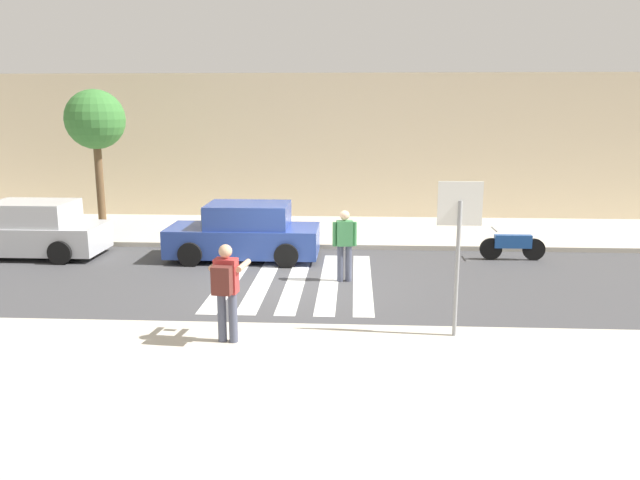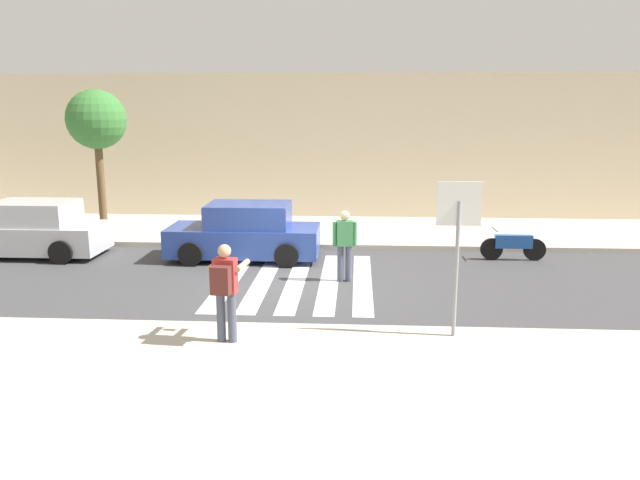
% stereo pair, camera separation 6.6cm
% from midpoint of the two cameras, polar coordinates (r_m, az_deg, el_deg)
% --- Properties ---
extents(ground_plane, '(120.00, 120.00, 0.00)m').
position_cam_midpoint_polar(ground_plane, '(14.92, -2.39, -3.94)').
color(ground_plane, '#424244').
extents(sidewalk_near, '(60.00, 6.00, 0.14)m').
position_cam_midpoint_polar(sidewalk_near, '(9.15, -6.26, -14.34)').
color(sidewalk_near, beige).
rests_on(sidewalk_near, ground).
extents(sidewalk_far, '(60.00, 4.80, 0.14)m').
position_cam_midpoint_polar(sidewalk_far, '(20.72, -0.79, 0.85)').
color(sidewalk_far, beige).
rests_on(sidewalk_far, ground).
extents(building_facade_far, '(56.00, 4.00, 5.28)m').
position_cam_midpoint_polar(building_facade_far, '(24.75, -0.10, 8.71)').
color(building_facade_far, beige).
rests_on(building_facade_far, ground).
extents(crosswalk_stripe_0, '(0.44, 5.20, 0.01)m').
position_cam_midpoint_polar(crosswalk_stripe_0, '(15.35, -8.29, -3.59)').
color(crosswalk_stripe_0, silver).
rests_on(crosswalk_stripe_0, ground).
extents(crosswalk_stripe_1, '(0.44, 5.20, 0.01)m').
position_cam_midpoint_polar(crosswalk_stripe_1, '(15.21, -5.32, -3.66)').
color(crosswalk_stripe_1, silver).
rests_on(crosswalk_stripe_1, ground).
extents(crosswalk_stripe_2, '(0.44, 5.20, 0.01)m').
position_cam_midpoint_polar(crosswalk_stripe_2, '(15.11, -2.32, -3.72)').
color(crosswalk_stripe_2, silver).
rests_on(crosswalk_stripe_2, ground).
extents(crosswalk_stripe_3, '(0.44, 5.20, 0.01)m').
position_cam_midpoint_polar(crosswalk_stripe_3, '(15.06, 0.72, -3.77)').
color(crosswalk_stripe_3, silver).
rests_on(crosswalk_stripe_3, ground).
extents(crosswalk_stripe_4, '(0.44, 5.20, 0.01)m').
position_cam_midpoint_polar(crosswalk_stripe_4, '(15.05, 3.77, -3.81)').
color(crosswalk_stripe_4, silver).
rests_on(crosswalk_stripe_4, ground).
extents(stop_sign, '(0.76, 0.08, 2.75)m').
position_cam_midpoint_polar(stop_sign, '(10.95, 12.43, 1.39)').
color(stop_sign, gray).
rests_on(stop_sign, sidewalk_near).
extents(photographer_with_backpack, '(0.65, 0.89, 1.72)m').
position_cam_midpoint_polar(photographer_with_backpack, '(10.72, -8.77, -4.07)').
color(photographer_with_backpack, '#474C60').
rests_on(photographer_with_backpack, sidewalk_near).
extents(pedestrian_crossing, '(0.58, 0.29, 1.72)m').
position_cam_midpoint_polar(pedestrian_crossing, '(14.84, 2.13, -0.15)').
color(pedestrian_crossing, '#474C60').
rests_on(pedestrian_crossing, ground).
extents(parked_car_silver, '(4.10, 1.92, 1.55)m').
position_cam_midpoint_polar(parked_car_silver, '(19.19, -25.06, 0.77)').
color(parked_car_silver, '#B7BABF').
rests_on(parked_car_silver, ground).
extents(parked_car_blue, '(4.10, 1.92, 1.55)m').
position_cam_midpoint_polar(parked_car_blue, '(17.18, -6.99, 0.62)').
color(parked_car_blue, '#284293').
rests_on(parked_car_blue, ground).
extents(motorcycle, '(1.76, 0.60, 0.87)m').
position_cam_midpoint_polar(motorcycle, '(17.80, 17.08, -0.45)').
color(motorcycle, black).
rests_on(motorcycle, ground).
extents(street_tree_west, '(1.82, 1.82, 4.50)m').
position_cam_midpoint_polar(street_tree_west, '(20.64, -19.95, 10.17)').
color(street_tree_west, brown).
rests_on(street_tree_west, sidewalk_far).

